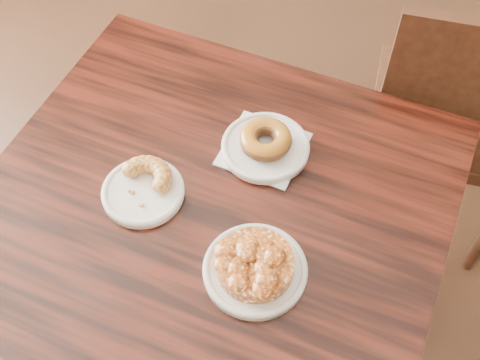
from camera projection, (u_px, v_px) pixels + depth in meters
The scene contains 9 objects.
cafe_table at pixel (212, 302), 1.37m from camera, with size 0.83×0.83×0.75m, color black.
chair_far at pixel (452, 113), 1.60m from camera, with size 0.46×0.46×0.90m, color black, non-canonical shape.
napkin at pixel (264, 149), 1.15m from camera, with size 0.15×0.15×0.00m, color white.
plate_donut at pixel (265, 147), 1.14m from camera, with size 0.17×0.17×0.01m, color white.
plate_cruller at pixel (143, 192), 1.09m from camera, with size 0.15×0.15×0.01m, color white.
plate_fritter at pixel (255, 270), 1.00m from camera, with size 0.17×0.17×0.01m, color silver.
glazed_donut at pixel (266, 139), 1.12m from camera, with size 0.10×0.10×0.03m, color brown.
apple_fritter at pixel (255, 263), 0.97m from camera, with size 0.17×0.17×0.04m, color #4C1F08, non-canonical shape.
cruller_fragment at pixel (142, 185), 1.07m from camera, with size 0.11×0.11×0.03m, color brown, non-canonical shape.
Camera 1 is at (0.05, -0.40, 1.66)m, focal length 45.00 mm.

